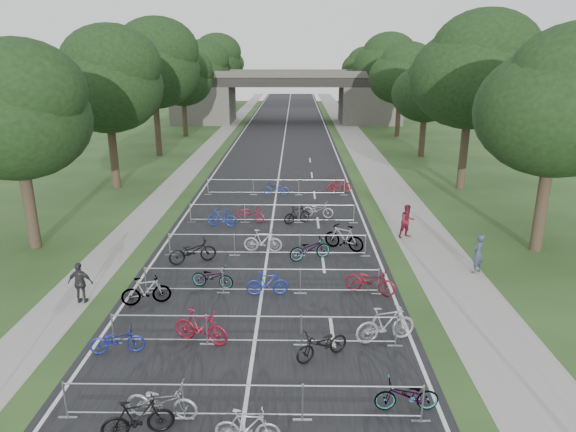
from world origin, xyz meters
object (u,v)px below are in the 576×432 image
(overpass_bridge, at_px, (287,97))
(pedestrian_a, at_px, (478,254))
(pedestrian_b, at_px, (407,221))
(pedestrian_c, at_px, (81,283))

(overpass_bridge, bearing_deg, pedestrian_a, -79.93)
(overpass_bridge, distance_m, pedestrian_a, 52.70)
(pedestrian_a, bearing_deg, overpass_bridge, -116.36)
(pedestrian_a, bearing_deg, pedestrian_b, -101.41)
(overpass_bridge, height_order, pedestrian_a, overpass_bridge)
(pedestrian_b, bearing_deg, overpass_bridge, 79.81)
(pedestrian_a, xyz_separation_m, pedestrian_c, (-16.00, -3.07, -0.07))
(pedestrian_b, distance_m, pedestrian_c, 15.83)
(pedestrian_c, bearing_deg, pedestrian_a, -166.79)
(pedestrian_b, xyz_separation_m, pedestrian_c, (-13.89, -7.58, -0.06))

